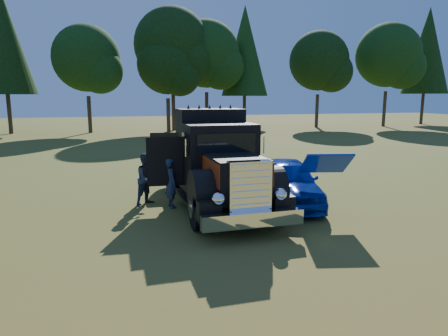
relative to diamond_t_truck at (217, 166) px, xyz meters
The scene contains 6 objects.
ground 2.24m from the diamond_t_truck, 122.34° to the right, with size 120.00×120.00×0.00m, color #3F5A1A.
treeline 27.02m from the diamond_t_truck, 95.14° to the left, with size 72.10×24.04×13.84m.
diamond_t_truck is the anchor object (origin of this frame).
hotrod_coupe 2.33m from the diamond_t_truck, ahead, with size 2.64×4.53×1.89m.
spectator_near 1.49m from the diamond_t_truck, behind, with size 0.56×0.37×1.54m, color navy.
spectator_far 2.26m from the diamond_t_truck, 159.32° to the left, with size 0.80×0.62×1.64m, color #1D2945.
Camera 1 is at (-2.11, -10.23, 3.40)m, focal length 32.00 mm.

